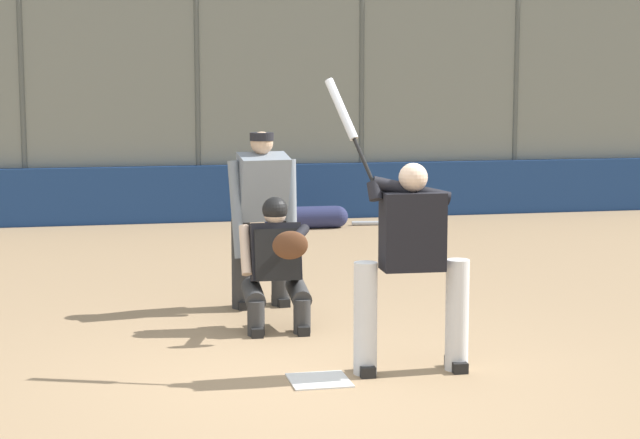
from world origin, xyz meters
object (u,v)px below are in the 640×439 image
Objects in this scene: catcher_behind_plate at (277,262)px; equipment_bag_dugout_side at (306,217)px; batter_at_plate at (411,259)px; spare_bat_near_backstop at (372,223)px; umpire_home at (262,214)px.

catcher_behind_plate is 6.34m from equipment_bag_dugout_side.
equipment_bag_dugout_side is (-0.73, -7.67, -0.70)m from batter_at_plate.
equipment_bag_dugout_side is (-1.48, -6.15, -0.44)m from catcher_behind_plate.
catcher_behind_plate reaches higher than spare_bat_near_backstop.
spare_bat_near_backstop is at bearing -172.80° from equipment_bag_dugout_side.
catcher_behind_plate is (0.75, -1.52, -0.26)m from batter_at_plate.
batter_at_plate is at bearing 99.19° from umpire_home.
batter_at_plate is 2.58× the size of spare_bat_near_backstop.
spare_bat_near_backstop is at bearing -100.30° from batter_at_plate.
umpire_home is at bearing -89.15° from catcher_behind_plate.
spare_bat_near_backstop is 1.05m from equipment_bag_dugout_side.
umpire_home is at bearing -71.01° from batter_at_plate.
equipment_bag_dugout_side reaches higher than spare_bat_near_backstop.
spare_bat_near_backstop is 0.68× the size of equipment_bag_dugout_side.
batter_at_plate reaches higher than equipment_bag_dugout_side.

